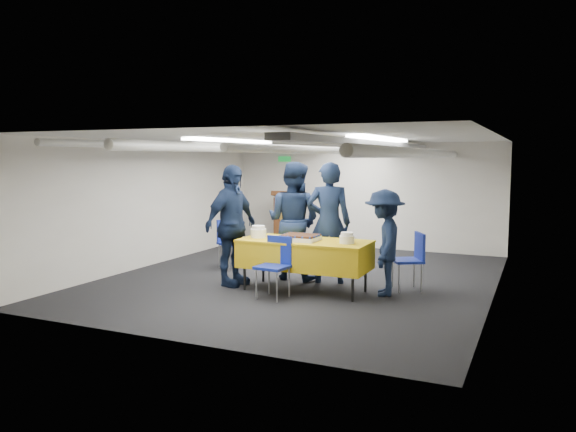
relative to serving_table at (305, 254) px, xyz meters
The scene contains 14 objects.
ground 1.04m from the serving_table, 116.08° to the left, with size 7.00×7.00×0.00m, color black.
room_shell 1.75m from the serving_table, 103.72° to the left, with size 6.00×7.00×2.30m.
serving_table is the anchor object (origin of this frame).
sheet_cake 0.27m from the serving_table, 116.08° to the right, with size 0.54×0.42×0.09m.
plate_stack_left 0.81m from the serving_table, behind, with size 0.24×0.24×0.18m.
plate_stack_right 0.73m from the serving_table, ahead, with size 0.21×0.21×0.16m.
podium 4.31m from the serving_table, 117.38° to the left, with size 0.62×0.53×1.25m.
chair_near 0.56m from the serving_table, 114.95° to the right, with size 0.46×0.46×0.87m.
chair_right 1.63m from the serving_table, 26.63° to the left, with size 0.57×0.57×0.87m.
chair_left 2.22m from the serving_table, 150.26° to the left, with size 0.57×0.57×0.87m.
sailor_a 0.81m from the serving_table, 79.70° to the left, with size 0.70×0.46×1.92m, color black.
sailor_b 0.97m from the serving_table, 124.83° to the left, with size 0.93×0.73×1.92m, color black.
sailor_c 1.26m from the serving_table, behind, with size 1.10×0.46×1.88m, color black.
sailor_d 1.18m from the serving_table, 12.86° to the left, with size 0.99×0.57×1.54m, color black.
Camera 1 is at (3.55, -8.40, 2.00)m, focal length 35.00 mm.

